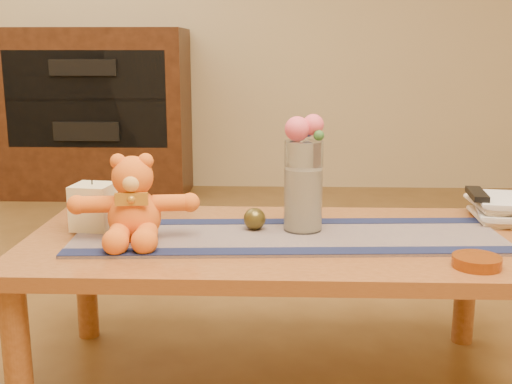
{
  "coord_description": "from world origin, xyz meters",
  "views": [
    {
      "loc": [
        0.01,
        -1.73,
        0.97
      ],
      "look_at": [
        -0.05,
        0.0,
        0.58
      ],
      "focal_mm": 44.63,
      "sensor_mm": 36.0,
      "label": 1
    }
  ],
  "objects_px": {
    "glass_vase": "(303,186)",
    "tv_remote": "(477,194)",
    "bronze_ball": "(255,219)",
    "book_bottom": "(475,217)",
    "pillar_candle": "(93,206)",
    "amber_dish": "(477,262)",
    "teddy_bear": "(134,199)"
  },
  "relations": [
    {
      "from": "book_bottom",
      "to": "bronze_ball",
      "type": "bearing_deg",
      "value": -163.71
    },
    {
      "from": "bronze_ball",
      "to": "book_bottom",
      "type": "xyz_separation_m",
      "value": [
        0.68,
        0.16,
        -0.03
      ]
    },
    {
      "from": "teddy_bear",
      "to": "amber_dish",
      "type": "bearing_deg",
      "value": -19.01
    },
    {
      "from": "book_bottom",
      "to": "glass_vase",
      "type": "bearing_deg",
      "value": -160.68
    },
    {
      "from": "teddy_bear",
      "to": "pillar_candle",
      "type": "distance_m",
      "value": 0.18
    },
    {
      "from": "glass_vase",
      "to": "teddy_bear",
      "type": "bearing_deg",
      "value": -167.84
    },
    {
      "from": "book_bottom",
      "to": "tv_remote",
      "type": "xyz_separation_m",
      "value": [
        -0.0,
        -0.01,
        0.07
      ]
    },
    {
      "from": "bronze_ball",
      "to": "amber_dish",
      "type": "height_order",
      "value": "bronze_ball"
    },
    {
      "from": "pillar_candle",
      "to": "amber_dish",
      "type": "relative_size",
      "value": 1.1
    },
    {
      "from": "bronze_ball",
      "to": "tv_remote",
      "type": "xyz_separation_m",
      "value": [
        0.68,
        0.15,
        0.04
      ]
    },
    {
      "from": "book_bottom",
      "to": "tv_remote",
      "type": "distance_m",
      "value": 0.08
    },
    {
      "from": "pillar_candle",
      "to": "glass_vase",
      "type": "height_order",
      "value": "glass_vase"
    },
    {
      "from": "pillar_candle",
      "to": "amber_dish",
      "type": "distance_m",
      "value": 1.06
    },
    {
      "from": "book_bottom",
      "to": "amber_dish",
      "type": "xyz_separation_m",
      "value": [
        -0.13,
        -0.44,
        0.0
      ]
    },
    {
      "from": "book_bottom",
      "to": "teddy_bear",
      "type": "bearing_deg",
      "value": -162.53
    },
    {
      "from": "pillar_candle",
      "to": "bronze_ball",
      "type": "distance_m",
      "value": 0.47
    },
    {
      "from": "pillar_candle",
      "to": "glass_vase",
      "type": "xyz_separation_m",
      "value": [
        0.61,
        0.01,
        0.06
      ]
    },
    {
      "from": "teddy_bear",
      "to": "book_bottom",
      "type": "distance_m",
      "value": 1.05
    },
    {
      "from": "amber_dish",
      "to": "bronze_ball",
      "type": "bearing_deg",
      "value": 152.75
    },
    {
      "from": "teddy_bear",
      "to": "glass_vase",
      "type": "relative_size",
      "value": 1.27
    },
    {
      "from": "bronze_ball",
      "to": "tv_remote",
      "type": "bearing_deg",
      "value": 12.4
    },
    {
      "from": "glass_vase",
      "to": "tv_remote",
      "type": "height_order",
      "value": "glass_vase"
    },
    {
      "from": "bronze_ball",
      "to": "amber_dish",
      "type": "bearing_deg",
      "value": -27.25
    },
    {
      "from": "book_bottom",
      "to": "pillar_candle",
      "type": "bearing_deg",
      "value": -168.84
    },
    {
      "from": "tv_remote",
      "to": "amber_dish",
      "type": "relative_size",
      "value": 1.35
    },
    {
      "from": "glass_vase",
      "to": "tv_remote",
      "type": "relative_size",
      "value": 1.62
    },
    {
      "from": "glass_vase",
      "to": "tv_remote",
      "type": "xyz_separation_m",
      "value": [
        0.54,
        0.15,
        -0.05
      ]
    },
    {
      "from": "pillar_candle",
      "to": "bronze_ball",
      "type": "relative_size",
      "value": 2.05
    },
    {
      "from": "book_bottom",
      "to": "amber_dish",
      "type": "bearing_deg",
      "value": -102.86
    },
    {
      "from": "pillar_candle",
      "to": "bronze_ball",
      "type": "height_order",
      "value": "pillar_candle"
    },
    {
      "from": "pillar_candle",
      "to": "tv_remote",
      "type": "relative_size",
      "value": 0.82
    },
    {
      "from": "teddy_bear",
      "to": "glass_vase",
      "type": "xyz_separation_m",
      "value": [
        0.47,
        0.1,
        0.02
      ]
    }
  ]
}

